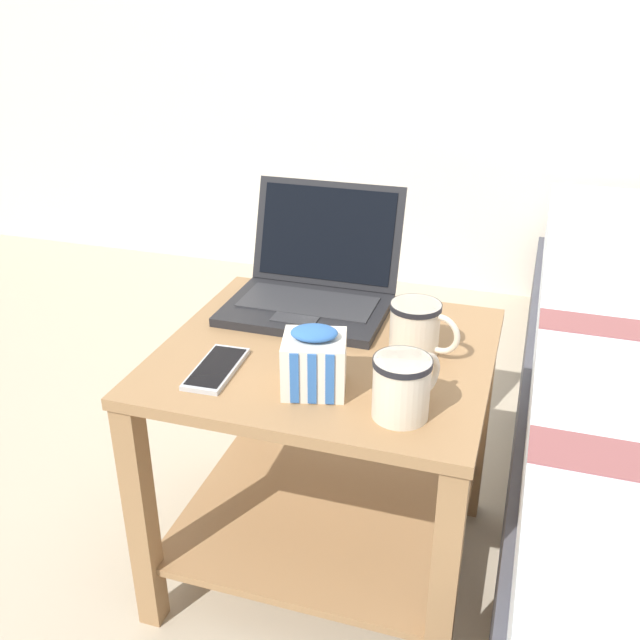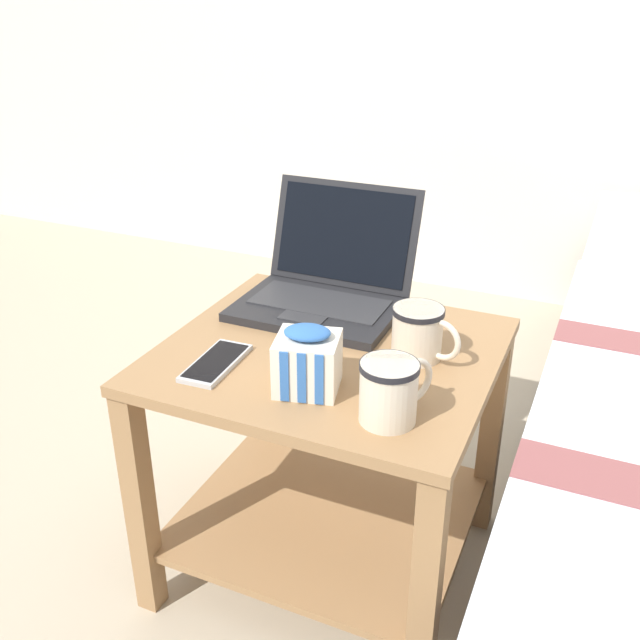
{
  "view_description": "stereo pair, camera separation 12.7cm",
  "coord_description": "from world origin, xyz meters",
  "px_view_note": "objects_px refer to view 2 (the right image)",
  "views": [
    {
      "loc": [
        0.34,
        -1.13,
        1.15
      ],
      "look_at": [
        0.0,
        -0.04,
        0.6
      ],
      "focal_mm": 40.0,
      "sensor_mm": 36.0,
      "label": 1
    },
    {
      "loc": [
        0.46,
        -1.09,
        1.15
      ],
      "look_at": [
        0.0,
        -0.04,
        0.6
      ],
      "focal_mm": 40.0,
      "sensor_mm": 36.0,
      "label": 2
    }
  ],
  "objects_px": {
    "mug_front_right": "(419,331)",
    "snack_bag": "(307,361)",
    "mug_front_left": "(390,389)",
    "cell_phone": "(216,363)",
    "laptop": "(326,284)"
  },
  "relations": [
    {
      "from": "laptop",
      "to": "mug_front_left",
      "type": "xyz_separation_m",
      "value": [
        0.27,
        -0.36,
        0.01
      ]
    },
    {
      "from": "mug_front_left",
      "to": "cell_phone",
      "type": "height_order",
      "value": "mug_front_left"
    },
    {
      "from": "mug_front_right",
      "to": "snack_bag",
      "type": "distance_m",
      "value": 0.23
    },
    {
      "from": "mug_front_left",
      "to": "snack_bag",
      "type": "relative_size",
      "value": 1.02
    },
    {
      "from": "mug_front_right",
      "to": "cell_phone",
      "type": "relative_size",
      "value": 0.83
    },
    {
      "from": "mug_front_left",
      "to": "cell_phone",
      "type": "relative_size",
      "value": 0.78
    },
    {
      "from": "mug_front_left",
      "to": "snack_bag",
      "type": "distance_m",
      "value": 0.16
    },
    {
      "from": "mug_front_left",
      "to": "cell_phone",
      "type": "distance_m",
      "value": 0.35
    },
    {
      "from": "mug_front_left",
      "to": "mug_front_right",
      "type": "xyz_separation_m",
      "value": [
        -0.02,
        0.21,
        -0.0
      ]
    },
    {
      "from": "mug_front_left",
      "to": "cell_phone",
      "type": "xyz_separation_m",
      "value": [
        -0.34,
        0.04,
        -0.05
      ]
    },
    {
      "from": "snack_bag",
      "to": "cell_phone",
      "type": "height_order",
      "value": "snack_bag"
    },
    {
      "from": "mug_front_left",
      "to": "mug_front_right",
      "type": "height_order",
      "value": "mug_front_left"
    },
    {
      "from": "mug_front_right",
      "to": "mug_front_left",
      "type": "bearing_deg",
      "value": -85.07
    },
    {
      "from": "laptop",
      "to": "mug_front_right",
      "type": "xyz_separation_m",
      "value": [
        0.25,
        -0.15,
        0.01
      ]
    },
    {
      "from": "mug_front_right",
      "to": "cell_phone",
      "type": "distance_m",
      "value": 0.37
    }
  ]
}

